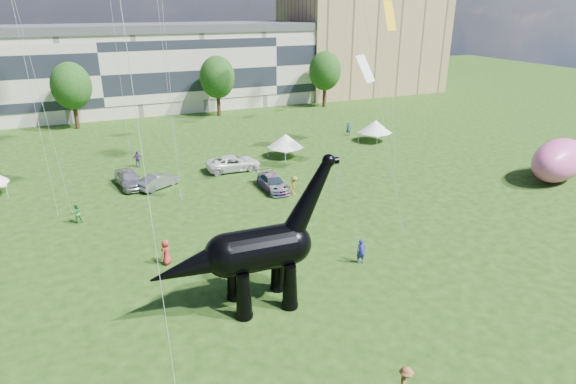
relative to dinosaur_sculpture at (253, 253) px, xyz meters
name	(u,v)px	position (x,y,z in m)	size (l,w,h in m)	color
ground	(350,331)	(3.79, -4.32, -3.33)	(220.00, 220.00, 0.00)	#16330C
terrace_row	(99,74)	(-4.21, 57.68, 2.67)	(78.00, 11.00, 12.00)	beige
apartment_block	(362,32)	(43.79, 60.68, 7.67)	(28.00, 18.00, 22.00)	tan
tree_mid_left	(71,82)	(-8.21, 48.68, 2.97)	(5.20, 5.20, 9.44)	#382314
tree_mid_right	(217,74)	(11.79, 48.68, 2.97)	(5.20, 5.20, 9.44)	#382314
tree_far_right	(325,68)	(29.79, 48.68, 2.97)	(5.20, 5.20, 9.44)	#382314
dinosaur_sculpture	(253,253)	(0.00, 0.00, 0.00)	(10.76, 3.05, 8.81)	black
car_silver	(129,179)	(-4.32, 22.48, -2.52)	(1.90, 4.73, 1.61)	#AAA9AE
car_grey	(158,181)	(-1.86, 21.09, -2.66)	(1.41, 4.04, 1.33)	gray
car_white	(233,163)	(6.06, 23.16, -2.56)	(2.54, 5.51, 1.53)	white
car_dark	(273,183)	(7.72, 16.37, -2.65)	(1.89, 4.64, 1.35)	#595960
gazebo_near	(285,141)	(12.80, 25.31, -1.48)	(4.90, 4.90, 2.63)	white
gazebo_far	(375,127)	(25.51, 26.85, -1.45)	(4.91, 4.91, 2.67)	white
inflatable_pink	(559,160)	(33.91, 7.92, -1.30)	(8.12, 4.06, 4.06)	#E358A5
visitors	(154,220)	(-3.64, 12.08, -2.45)	(50.42, 41.03, 1.88)	olive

